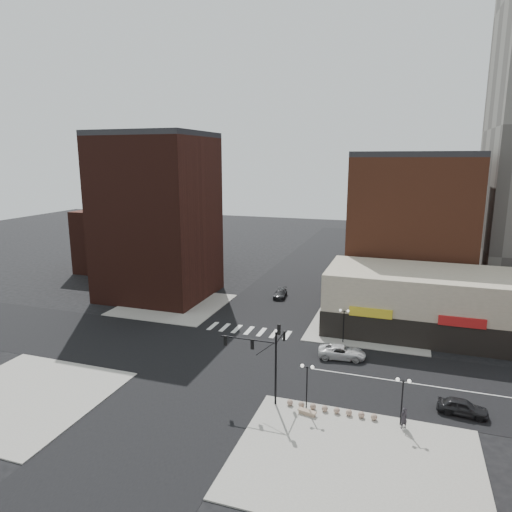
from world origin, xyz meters
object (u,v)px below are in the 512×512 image
(white_suv, at_px, (342,352))
(stone_bench, at_px, (307,412))
(street_lamp_se_a, at_px, (307,375))
(street_lamp_se_b, at_px, (403,390))
(dark_sedan_east, at_px, (462,407))
(traffic_signal, at_px, (267,351))
(dark_sedan_north, at_px, (280,294))
(street_lamp_ne, at_px, (344,317))
(pedestrian, at_px, (404,418))

(white_suv, height_order, stone_bench, white_suv)
(street_lamp_se_a, xyz_separation_m, white_suv, (1.49, 11.68, -2.57))
(white_suv, bearing_deg, street_lamp_se_b, -158.73)
(street_lamp_se_b, height_order, dark_sedan_east, street_lamp_se_b)
(traffic_signal, xyz_separation_m, street_lamp_se_a, (3.76, -0.17, -1.67))
(dark_sedan_north, xyz_separation_m, stone_bench, (11.41, -32.32, -0.32))
(street_lamp_ne, xyz_separation_m, dark_sedan_east, (12.06, -12.50, -2.58))
(street_lamp_se_b, xyz_separation_m, street_lamp_ne, (-7.00, 16.00, 0.00))
(street_lamp_ne, xyz_separation_m, pedestrian, (7.22, -16.49, -2.25))
(street_lamp_se_a, xyz_separation_m, dark_sedan_north, (-11.12, 31.32, -2.64))
(pedestrian, height_order, stone_bench, pedestrian)
(street_lamp_ne, bearing_deg, dark_sedan_north, 128.34)
(street_lamp_se_b, bearing_deg, street_lamp_ne, 113.63)
(stone_bench, bearing_deg, street_lamp_se_a, 118.90)
(street_lamp_se_b, height_order, stone_bench, street_lamp_se_b)
(street_lamp_se_a, relative_size, street_lamp_ne, 1.00)
(pedestrian, distance_m, stone_bench, 7.98)
(traffic_signal, height_order, street_lamp_se_b, traffic_signal)
(street_lamp_se_b, distance_m, pedestrian, 2.31)
(white_suv, xyz_separation_m, stone_bench, (-1.20, -12.68, -0.40))
(street_lamp_se_b, height_order, pedestrian, street_lamp_se_b)
(street_lamp_se_b, relative_size, pedestrian, 2.25)
(street_lamp_ne, relative_size, stone_bench, 2.45)
(street_lamp_se_a, xyz_separation_m, stone_bench, (0.29, -1.00, -2.97))
(street_lamp_se_b, distance_m, dark_sedan_north, 36.79)
(traffic_signal, distance_m, street_lamp_se_b, 11.88)
(stone_bench, bearing_deg, street_lamp_ne, 100.33)
(stone_bench, bearing_deg, street_lamp_se_b, 20.11)
(traffic_signal, bearing_deg, dark_sedan_north, 103.28)
(traffic_signal, bearing_deg, dark_sedan_east, 11.21)
(traffic_signal, distance_m, street_lamp_se_a, 4.12)
(pedestrian, xyz_separation_m, stone_bench, (-7.93, -0.51, -0.72))
(dark_sedan_north, relative_size, stone_bench, 2.63)
(street_lamp_se_a, height_order, dark_sedan_east, street_lamp_se_a)
(white_suv, height_order, pedestrian, pedestrian)
(stone_bench, bearing_deg, dark_sedan_east, 32.15)
(street_lamp_ne, xyz_separation_m, dark_sedan_north, (-12.12, 15.32, -2.64))
(street_lamp_se_b, xyz_separation_m, white_suv, (-6.51, 11.68, -2.57))
(pedestrian, relative_size, stone_bench, 1.09)
(dark_sedan_east, bearing_deg, street_lamp_ne, 49.64)
(traffic_signal, relative_size, white_suv, 1.49)
(street_lamp_se_b, height_order, dark_sedan_north, street_lamp_se_b)
(traffic_signal, xyz_separation_m, stone_bench, (4.05, -1.17, -4.64))
(traffic_signal, xyz_separation_m, dark_sedan_east, (16.82, 3.33, -4.25))
(street_lamp_ne, height_order, dark_sedan_east, street_lamp_ne)
(white_suv, height_order, dark_sedan_east, white_suv)
(traffic_signal, xyz_separation_m, dark_sedan_north, (-7.35, 31.15, -4.31))
(street_lamp_ne, bearing_deg, street_lamp_se_a, -93.58)
(white_suv, xyz_separation_m, dark_sedan_north, (-12.61, 19.65, -0.08))
(street_lamp_ne, height_order, pedestrian, street_lamp_ne)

